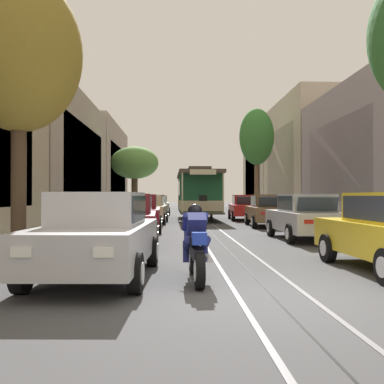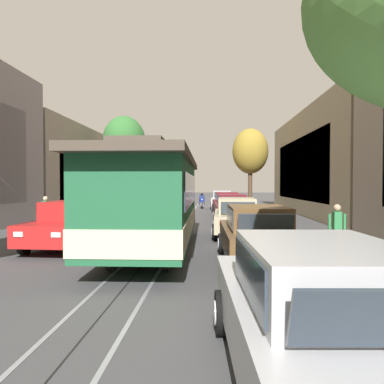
# 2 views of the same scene
# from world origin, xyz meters

# --- Properties ---
(ground_plane) EXTENTS (160.00, 160.00, 0.00)m
(ground_plane) POSITION_xyz_m (0.00, 22.56, 0.00)
(ground_plane) COLOR #424244
(trolley_track_rails) EXTENTS (1.14, 64.40, 0.01)m
(trolley_track_rails) POSITION_xyz_m (0.00, 26.20, 0.00)
(trolley_track_rails) COLOR gray
(trolley_track_rails) RESTS_ON ground
(parked_car_silver_near_left) EXTENTS (2.14, 4.42, 1.58)m
(parked_car_silver_near_left) POSITION_xyz_m (-2.89, 1.77, 0.80)
(parked_car_silver_near_left) COLOR #B7B7BC
(parked_car_silver_near_left) RESTS_ON ground
(parked_car_maroon_second_left) EXTENTS (2.11, 4.41, 1.58)m
(parked_car_maroon_second_left) POSITION_xyz_m (-2.99, 7.36, 0.80)
(parked_car_maroon_second_left) COLOR maroon
(parked_car_maroon_second_left) RESTS_ON ground
(parked_car_maroon_mid_left) EXTENTS (2.08, 4.40, 1.58)m
(parked_car_maroon_mid_left) POSITION_xyz_m (-3.03, 12.36, 0.80)
(parked_car_maroon_mid_left) COLOR maroon
(parked_car_maroon_mid_left) RESTS_ON ground
(parked_car_beige_fourth_left) EXTENTS (2.09, 4.40, 1.58)m
(parked_car_beige_fourth_left) POSITION_xyz_m (-2.91, 17.94, 0.80)
(parked_car_beige_fourth_left) COLOR #C1B28E
(parked_car_beige_fourth_left) RESTS_ON ground
(parked_car_brown_fifth_left) EXTENTS (2.06, 4.39, 1.58)m
(parked_car_brown_fifth_left) POSITION_xyz_m (-3.07, 23.21, 0.80)
(parked_car_brown_fifth_left) COLOR brown
(parked_car_brown_fifth_left) RESTS_ON ground
(parked_car_silver_sixth_left) EXTENTS (2.14, 4.42, 1.58)m
(parked_car_silver_sixth_left) POSITION_xyz_m (-2.92, 29.08, 0.80)
(parked_car_silver_sixth_left) COLOR #B7B7BC
(parked_car_silver_sixth_left) RESTS_ON ground
(parked_car_yellow_near_right) EXTENTS (2.08, 4.40, 1.58)m
(parked_car_yellow_near_right) POSITION_xyz_m (2.93, 2.09, 0.80)
(parked_car_yellow_near_right) COLOR gold
(parked_car_yellow_near_right) RESTS_ON ground
(parked_car_silver_second_right) EXTENTS (2.04, 4.38, 1.58)m
(parked_car_silver_second_right) POSITION_xyz_m (3.02, 8.49, 0.80)
(parked_car_silver_second_right) COLOR #B7B7BC
(parked_car_silver_second_right) RESTS_ON ground
(parked_car_brown_mid_right) EXTENTS (2.13, 4.42, 1.58)m
(parked_car_brown_mid_right) POSITION_xyz_m (3.14, 15.00, 0.80)
(parked_car_brown_mid_right) COLOR brown
(parked_car_brown_mid_right) RESTS_ON ground
(parked_car_red_fourth_right) EXTENTS (2.14, 4.42, 1.58)m
(parked_car_red_fourth_right) POSITION_xyz_m (2.96, 20.92, 0.80)
(parked_car_red_fourth_right) COLOR red
(parked_car_red_fourth_right) RESTS_ON ground
(street_tree_kerb_left_near) EXTENTS (2.89, 2.68, 6.67)m
(street_tree_kerb_left_near) POSITION_xyz_m (-5.09, 3.83, 4.79)
(street_tree_kerb_left_near) COLOR #4C3826
(street_tree_kerb_left_near) RESTS_ON ground
(street_tree_kerb_right_near) EXTENTS (3.43, 3.73, 7.70)m
(street_tree_kerb_right_near) POSITION_xyz_m (5.17, 4.20, 5.57)
(street_tree_kerb_right_near) COLOR brown
(street_tree_kerb_right_near) RESTS_ON ground
(cable_car_trolley) EXTENTS (2.64, 9.15, 3.28)m
(cable_car_trolley) POSITION_xyz_m (0.00, 21.97, 1.66)
(cable_car_trolley) COLOR #1E5B38
(cable_car_trolley) RESTS_ON ground
(motorcycle_with_rider) EXTENTS (0.56, 1.99, 1.37)m
(motorcycle_with_rider) POSITION_xyz_m (-1.10, 1.35, 0.65)
(motorcycle_with_rider) COLOR black
(motorcycle_with_rider) RESTS_ON ground
(pedestrian_on_left_pavement) EXTENTS (0.55, 0.37, 1.57)m
(pedestrian_on_left_pavement) POSITION_xyz_m (6.24, 15.89, 0.88)
(pedestrian_on_left_pavement) COLOR #282D38
(pedestrian_on_left_pavement) RESTS_ON ground
(pedestrian_on_right_pavement) EXTENTS (0.55, 0.39, 1.54)m
(pedestrian_on_right_pavement) POSITION_xyz_m (-5.75, 21.62, 0.87)
(pedestrian_on_right_pavement) COLOR #4C4233
(pedestrian_on_right_pavement) RESTS_ON ground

